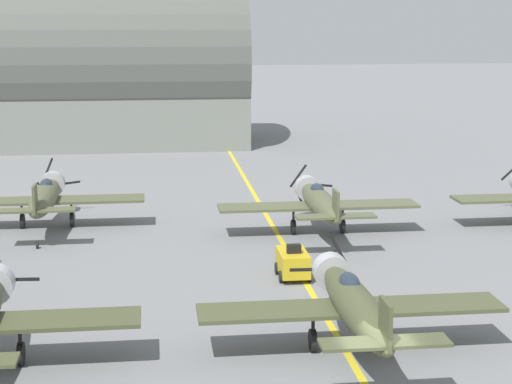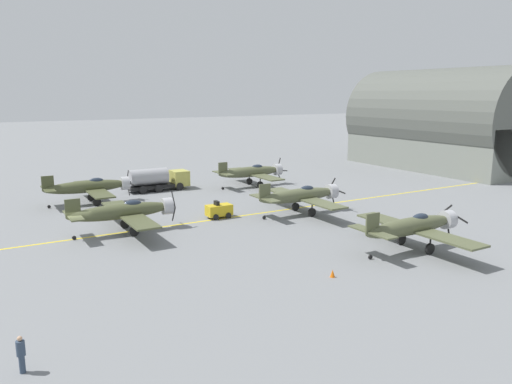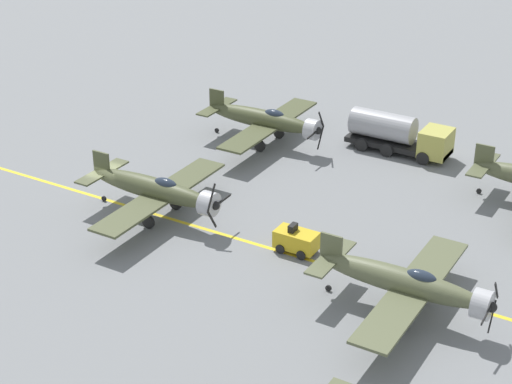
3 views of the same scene
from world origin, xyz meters
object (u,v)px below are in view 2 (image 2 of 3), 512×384
object	(u,v)px
airplane_far_right	(413,226)
traffic_cone	(333,273)
airplane_mid_center	(125,211)
hangar	(442,126)
airplane_far_left	(252,172)
tow_tractor	(219,210)
fuel_tanker	(159,179)
airplane_far_center	(301,195)
ground_crew_walking	(21,353)
airplane_mid_left	(90,187)

from	to	relation	value
airplane_far_right	traffic_cone	bearing A→B (deg)	-86.10
airplane_mid_center	hangar	world-z (taller)	hangar
airplane_far_left	tow_tractor	distance (m)	17.85
fuel_tanker	airplane_far_center	bearing A→B (deg)	23.08
ground_crew_walking	traffic_cone	bearing A→B (deg)	96.64
airplane_far_center	tow_tractor	world-z (taller)	airplane_far_center
ground_crew_walking	traffic_cone	distance (m)	20.13
airplane_far_left	airplane_mid_center	world-z (taller)	airplane_far_left
airplane_far_right	airplane_mid_center	size ratio (longest dim) A/B	1.00
traffic_cone	airplane_far_center	bearing A→B (deg)	151.41
airplane_far_center	traffic_cone	world-z (taller)	airplane_far_center
traffic_cone	hangar	size ratio (longest dim) A/B	0.02
airplane_mid_left	hangar	xyz separation A→B (m)	(0.97, 58.11, 5.04)
airplane_mid_left	tow_tractor	xyz separation A→B (m)	(13.41, 9.90, -1.22)
airplane_far_right	fuel_tanker	world-z (taller)	airplane_far_right
airplane_far_right	ground_crew_walking	size ratio (longest dim) A/B	6.60
airplane_far_left	traffic_cone	bearing A→B (deg)	-29.90
traffic_cone	airplane_mid_left	bearing A→B (deg)	-164.17
airplane_mid_left	ground_crew_walking	bearing A→B (deg)	-21.14
airplane_far_center	airplane_far_left	bearing A→B (deg)	162.49
airplane_far_left	tow_tractor	bearing A→B (deg)	-50.28
airplane_mid_left	fuel_tanker	xyz separation A→B (m)	(-3.75, 9.54, -0.50)
airplane_far_center	fuel_tanker	size ratio (longest dim) A/B	1.50
tow_tractor	airplane_mid_center	bearing A→B (deg)	-85.85
airplane_far_left	traffic_cone	world-z (taller)	airplane_far_left
airplane_far_right	ground_crew_walking	distance (m)	29.77
tow_tractor	traffic_cone	xyz separation A→B (m)	(19.21, -0.65, -0.52)
airplane_mid_left	airplane_far_center	size ratio (longest dim) A/B	1.00
airplane_far_right	ground_crew_walking	bearing A→B (deg)	-87.76
airplane_far_center	airplane_mid_left	bearing A→B (deg)	-137.49
tow_tractor	ground_crew_walking	bearing A→B (deg)	-43.78
airplane_mid_left	hangar	distance (m)	58.34
airplane_far_right	fuel_tanker	distance (m)	36.05
airplane_far_left	airplane_far_right	distance (m)	31.23
airplane_mid_left	tow_tractor	bearing A→B (deg)	32.37
ground_crew_walking	hangar	bearing A→B (deg)	116.27
airplane_mid_left	traffic_cone	world-z (taller)	airplane_mid_left
airplane_far_center	traffic_cone	distance (m)	18.61
airplane_mid_center	tow_tractor	distance (m)	9.98
airplane_far_left	fuel_tanker	xyz separation A→B (m)	(-3.75, -12.08, -0.50)
airplane_far_right	traffic_cone	world-z (taller)	airplane_far_right
airplane_mid_left	airplane_far_right	distance (m)	36.32
airplane_mid_center	ground_crew_walking	distance (m)	23.46
hangar	airplane_far_center	bearing A→B (deg)	-68.96
tow_tractor	airplane_far_right	bearing A→B (deg)	26.62
airplane_far_left	airplane_far_center	size ratio (longest dim) A/B	1.00
airplane_mid_center	hangar	distance (m)	59.77
airplane_far_left	fuel_tanker	bearing A→B (deg)	-116.39
airplane_far_right	airplane_mid_center	bearing A→B (deg)	-137.34
tow_tractor	ground_crew_walking	size ratio (longest dim) A/B	1.43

